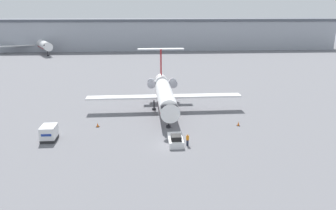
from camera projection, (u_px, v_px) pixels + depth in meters
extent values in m
plane|color=slate|center=(172.00, 145.00, 48.76)|extent=(600.00, 600.00, 0.00)
cube|color=#9EA3AD|center=(151.00, 35.00, 161.61)|extent=(180.00, 16.00, 13.58)
cube|color=#4C515B|center=(151.00, 20.00, 159.51)|extent=(180.00, 16.80, 1.20)
cylinder|color=white|center=(165.00, 94.00, 63.35)|extent=(3.30, 19.62, 3.17)
cone|color=white|center=(170.00, 112.00, 52.77)|extent=(3.18, 2.56, 3.17)
cube|color=black|center=(169.00, 106.00, 53.59)|extent=(2.70, 0.72, 0.44)
cone|color=white|center=(161.00, 82.00, 74.38)|extent=(2.87, 3.50, 2.85)
cube|color=maroon|center=(165.00, 99.00, 63.64)|extent=(2.97, 17.66, 0.20)
cube|color=white|center=(206.00, 96.00, 65.14)|extent=(13.62, 2.35, 0.36)
cube|color=white|center=(122.00, 97.00, 63.84)|extent=(13.62, 2.35, 0.36)
cylinder|color=#ADADB7|center=(173.00, 83.00, 71.29)|extent=(1.76, 2.63, 1.74)
cylinder|color=#ADADB7|center=(151.00, 83.00, 70.92)|extent=(1.76, 2.63, 1.74)
cube|color=maroon|center=(161.00, 62.00, 73.79)|extent=(0.26, 2.20, 5.72)
cube|color=white|center=(161.00, 49.00, 72.98)|extent=(10.31, 1.87, 0.20)
cylinder|color=black|center=(168.00, 122.00, 55.67)|extent=(0.24, 0.24, 2.01)
cylinder|color=black|center=(168.00, 126.00, 55.90)|extent=(0.80, 0.80, 0.40)
cylinder|color=black|center=(154.00, 105.00, 65.44)|extent=(0.24, 0.24, 2.01)
cylinder|color=black|center=(154.00, 109.00, 65.66)|extent=(0.80, 0.80, 0.40)
cylinder|color=black|center=(174.00, 105.00, 65.75)|extent=(0.24, 0.24, 2.01)
cylinder|color=black|center=(174.00, 108.00, 65.98)|extent=(0.80, 0.80, 0.40)
cube|color=silver|center=(175.00, 140.00, 49.32)|extent=(2.13, 4.63, 0.98)
cube|color=black|center=(176.00, 138.00, 48.10)|extent=(1.49, 1.67, 0.70)
cube|color=black|center=(174.00, 136.00, 51.49)|extent=(1.92, 0.30, 0.59)
cube|color=#232326|center=(50.00, 139.00, 50.59)|extent=(2.18, 3.00, 0.45)
cube|color=silver|center=(49.00, 132.00, 50.26)|extent=(2.18, 3.00, 1.89)
cube|color=navy|center=(46.00, 135.00, 48.81)|extent=(1.52, 0.04, 0.36)
cube|color=#232838|center=(187.00, 143.00, 48.51)|extent=(0.32, 0.20, 0.88)
cube|color=orange|center=(188.00, 138.00, 48.28)|extent=(0.40, 0.24, 0.70)
sphere|color=tan|center=(188.00, 135.00, 48.15)|extent=(0.26, 0.26, 0.26)
cube|color=black|center=(98.00, 127.00, 56.31)|extent=(0.60, 0.60, 0.04)
cone|color=orange|center=(98.00, 125.00, 56.21)|extent=(0.43, 0.43, 0.66)
cube|color=black|center=(238.00, 126.00, 56.85)|extent=(0.51, 0.51, 0.04)
cone|color=orange|center=(238.00, 123.00, 56.74)|extent=(0.36, 0.36, 0.74)
cylinder|color=white|center=(41.00, 43.00, 152.11)|extent=(17.25, 31.04, 3.52)
cone|color=white|center=(48.00, 47.00, 137.31)|extent=(4.39, 4.06, 3.52)
cube|color=black|center=(47.00, 45.00, 138.08)|extent=(3.00, 1.92, 0.44)
cone|color=white|center=(35.00, 40.00, 167.35)|extent=(4.53, 4.86, 3.17)
cube|color=maroon|center=(41.00, 46.00, 152.43)|extent=(15.53, 27.94, 0.20)
cube|color=white|center=(63.00, 43.00, 158.56)|extent=(16.67, 10.18, 0.36)
cube|color=white|center=(17.00, 46.00, 148.83)|extent=(16.67, 10.18, 0.36)
cylinder|color=#ADADB7|center=(42.00, 40.00, 164.69)|extent=(3.10, 3.57, 2.00)
cylinder|color=#ADADB7|center=(30.00, 40.00, 162.16)|extent=(3.10, 3.57, 2.00)
cube|color=maroon|center=(33.00, 31.00, 166.78)|extent=(1.16, 2.09, 5.00)
cube|color=white|center=(33.00, 26.00, 166.08)|extent=(8.90, 5.50, 0.20)
cylinder|color=black|center=(48.00, 53.00, 140.15)|extent=(0.24, 0.24, 2.36)
cylinder|color=black|center=(48.00, 55.00, 140.43)|extent=(0.80, 0.80, 0.40)
cylinder|color=black|center=(36.00, 49.00, 153.72)|extent=(0.24, 0.24, 2.36)
cylinder|color=black|center=(36.00, 51.00, 153.99)|extent=(0.80, 0.80, 0.40)
cylinder|color=black|center=(46.00, 49.00, 155.89)|extent=(0.24, 0.24, 2.36)
cylinder|color=black|center=(46.00, 51.00, 156.17)|extent=(0.80, 0.80, 0.40)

